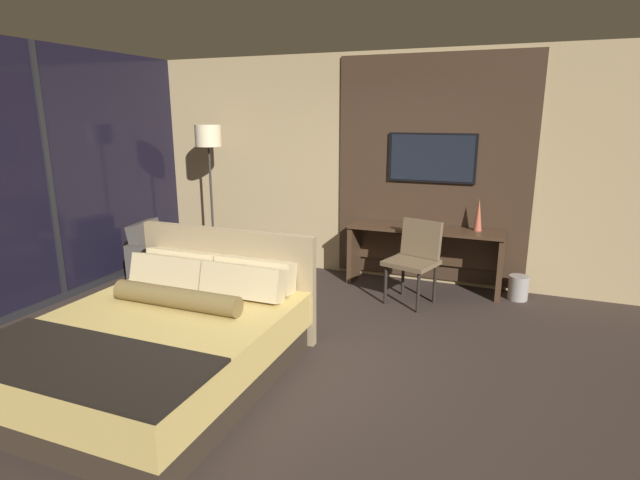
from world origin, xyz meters
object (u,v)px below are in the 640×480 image
at_px(desk, 425,247).
at_px(vase_tall, 478,215).
at_px(floor_lamp, 209,148).
at_px(book, 426,226).
at_px(tv, 432,158).
at_px(armchair_by_window, 166,261).
at_px(waste_bin, 518,288).
at_px(desk_chair, 416,254).
at_px(bed, 163,340).

height_order(desk, vase_tall, vase_tall).
height_order(floor_lamp, book, floor_lamp).
xyz_separation_m(tv, armchair_by_window, (-3.08, -1.15, -1.30)).
bearing_deg(waste_bin, book, 177.37).
xyz_separation_m(desk, desk_chair, (-0.01, -0.53, 0.05)).
height_order(armchair_by_window, vase_tall, vase_tall).
bearing_deg(floor_lamp, desk_chair, -6.05).
bearing_deg(book, armchair_by_window, -162.41).
bearing_deg(desk_chair, vase_tall, 61.67).
relative_size(book, waste_bin, 0.91).
bearing_deg(waste_bin, floor_lamp, -177.34).
bearing_deg(armchair_by_window, book, -82.24).
height_order(desk, tv, tv).
xyz_separation_m(desk, floor_lamp, (-2.84, -0.23, 1.12)).
relative_size(desk, floor_lamp, 0.94).
distance_m(desk, vase_tall, 0.73).
height_order(bed, waste_bin, bed).
bearing_deg(armchair_by_window, desk, -82.24).
bearing_deg(floor_lamp, bed, -64.33).
bearing_deg(floor_lamp, book, 4.68).
bearing_deg(book, bed, -117.58).
distance_m(armchair_by_window, vase_tall, 3.87).
distance_m(bed, tv, 3.70).
height_order(tv, book, tv).
bearing_deg(desk_chair, floor_lamp, -168.47).
relative_size(floor_lamp, waste_bin, 6.89).
distance_m(desk, desk_chair, 0.54).
height_order(desk, armchair_by_window, armchair_by_window).
xyz_separation_m(floor_lamp, vase_tall, (3.43, 0.28, -0.69)).
bearing_deg(floor_lamp, desk, 4.67).
bearing_deg(bed, desk_chair, 57.63).
xyz_separation_m(tv, desk_chair, (-0.01, -0.71, -1.00)).
height_order(armchair_by_window, waste_bin, armchair_by_window).
bearing_deg(desk, waste_bin, -2.59).
relative_size(bed, desk_chair, 2.36).
bearing_deg(book, desk, -164.44).
distance_m(tv, armchair_by_window, 3.54).
relative_size(armchair_by_window, waste_bin, 3.07).
bearing_deg(armchair_by_window, bed, -151.85).
relative_size(tv, book, 4.06).
xyz_separation_m(bed, desk, (1.54, 2.95, 0.19)).
distance_m(desk_chair, waste_bin, 1.27).
height_order(desk_chair, vase_tall, vase_tall).
bearing_deg(vase_tall, book, -175.66).
bearing_deg(desk_chair, tv, 107.00).
relative_size(bed, armchair_by_window, 2.53).
height_order(desk, waste_bin, desk).
bearing_deg(desk_chair, book, 106.60).
bearing_deg(desk, floor_lamp, -175.33).
distance_m(bed, waste_bin, 3.92).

